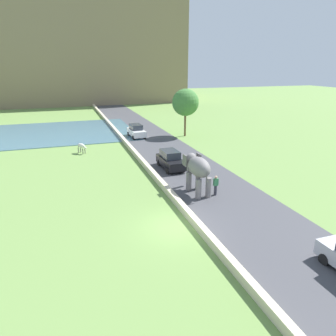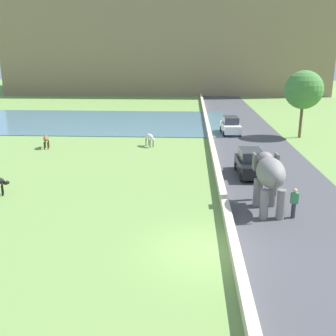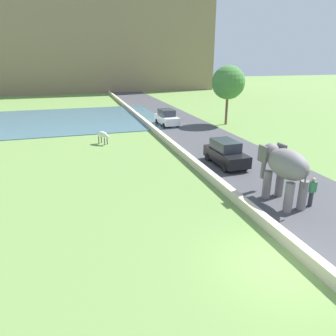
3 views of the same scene
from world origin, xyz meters
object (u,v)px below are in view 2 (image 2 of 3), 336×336
cow_brown (46,139)px  cow_white (150,137)px  person_beside_elephant (294,203)px  car_black (251,163)px  car_white (231,126)px  elephant (269,175)px

cow_brown → cow_white: (9.07, 1.23, 0.00)m
person_beside_elephant → cow_brown: person_beside_elephant is taller
person_beside_elephant → cow_white: bearing=119.5°
cow_white → car_black: bearing=-47.3°
car_white → cow_white: bearing=-142.0°
car_white → cow_white: car_white is taller
person_beside_elephant → cow_white: size_ratio=1.23×
elephant → cow_white: (-7.78, 14.82, -1.20)m
elephant → person_beside_elephant: (1.14, -0.93, -1.16)m
cow_brown → car_white: bearing=23.5°
elephant → cow_white: elephant is taller
elephant → cow_white: bearing=117.7°
elephant → car_white: elephant is taller
elephant → cow_brown: bearing=141.1°
person_beside_elephant → car_black: bearing=98.8°
cow_brown → cow_white: 9.15m
elephant → car_black: (0.01, 6.38, -1.14)m
person_beside_elephant → car_white: (-1.14, 21.84, 0.03)m
person_beside_elephant → elephant: bearing=140.8°
person_beside_elephant → car_black: 7.40m
person_beside_elephant → cow_brown: 23.12m
car_white → person_beside_elephant: bearing=-87.0°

